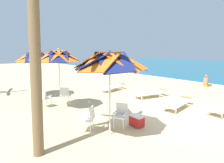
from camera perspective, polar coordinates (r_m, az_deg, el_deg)
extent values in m
plane|color=#D3B784|center=(8.12, 15.88, -10.13)|extent=(80.00, 80.00, 0.00)
cylinder|color=silver|center=(5.83, -0.66, -6.24)|extent=(0.05, 0.05, 2.19)
cube|color=orange|center=(5.37, 4.41, 6.14)|extent=(1.22, 1.20, 0.58)
cube|color=navy|center=(5.79, 4.58, 6.37)|extent=(1.18, 1.28, 0.58)
cube|color=orange|center=(6.10, 1.89, 6.55)|extent=(1.20, 1.22, 0.58)
cube|color=navy|center=(6.15, -2.02, 6.57)|extent=(1.28, 1.18, 0.58)
cube|color=orange|center=(5.91, -5.31, 6.42)|extent=(1.22, 1.20, 0.58)
cube|color=navy|center=(5.50, -6.22, 6.19)|extent=(1.18, 1.28, 0.58)
cube|color=orange|center=(5.16, -3.73, 6.01)|extent=(1.20, 1.22, 0.58)
cube|color=navy|center=(5.10, 0.93, 5.99)|extent=(1.28, 1.18, 0.58)
sphere|color=silver|center=(5.61, -0.69, 9.51)|extent=(0.08, 0.08, 0.08)
cube|color=white|center=(6.29, -7.92, -11.43)|extent=(0.62, 0.62, 0.05)
cube|color=white|center=(6.16, -6.16, -9.62)|extent=(0.35, 0.37, 0.40)
cube|color=white|center=(6.07, -8.50, -11.12)|extent=(0.32, 0.30, 0.03)
cube|color=white|center=(6.43, -7.43, -9.90)|extent=(0.32, 0.30, 0.03)
cylinder|color=white|center=(6.27, -9.94, -13.84)|extent=(0.04, 0.04, 0.41)
cylinder|color=white|center=(6.58, -8.93, -12.67)|extent=(0.04, 0.04, 0.41)
cylinder|color=white|center=(6.17, -6.74, -14.15)|extent=(0.04, 0.04, 0.41)
cylinder|color=white|center=(6.49, -5.89, -12.94)|extent=(0.04, 0.04, 0.41)
cube|color=white|center=(6.49, 2.52, -10.68)|extent=(0.60, 0.60, 0.05)
cube|color=white|center=(6.60, 3.10, -8.28)|extent=(0.41, 0.29, 0.40)
cube|color=white|center=(6.39, 4.25, -9.96)|extent=(0.23, 0.36, 0.03)
cube|color=white|center=(6.52, 0.84, -9.56)|extent=(0.23, 0.36, 0.03)
cylinder|color=white|center=(6.37, 3.52, -13.34)|extent=(0.04, 0.04, 0.41)
cylinder|color=white|center=(6.47, 0.48, -12.93)|extent=(0.04, 0.04, 0.41)
cylinder|color=white|center=(6.68, 4.47, -12.23)|extent=(0.04, 0.04, 0.41)
cylinder|color=white|center=(6.78, 1.56, -11.87)|extent=(0.04, 0.04, 0.41)
cylinder|color=silver|center=(8.81, -15.81, -0.99)|extent=(0.05, 0.05, 2.26)
cube|color=orange|center=(8.34, -13.84, 7.56)|extent=(1.09, 1.04, 0.51)
cube|color=navy|center=(8.69, -12.99, 7.65)|extent=(1.04, 1.08, 0.51)
cube|color=orange|center=(9.02, -14.01, 7.67)|extent=(1.04, 1.09, 0.51)
cube|color=navy|center=(9.16, -16.19, 7.60)|extent=(1.08, 1.04, 0.51)
cube|color=orange|center=(9.03, -18.37, 7.48)|extent=(1.09, 1.04, 0.51)
cube|color=navy|center=(8.69, -19.39, 7.37)|extent=(1.04, 1.08, 0.51)
cube|color=orange|center=(8.35, -18.56, 7.35)|extent=(1.04, 1.09, 0.51)
cube|color=navy|center=(8.20, -16.20, 7.43)|extent=(1.08, 1.04, 0.51)
sphere|color=silver|center=(8.67, -16.29, 9.59)|extent=(0.08, 0.08, 0.08)
cube|color=white|center=(9.44, -19.76, -4.80)|extent=(0.57, 0.57, 0.05)
cube|color=white|center=(9.26, -20.77, -3.69)|extent=(0.42, 0.25, 0.40)
cube|color=white|center=(9.56, -20.59, -3.99)|extent=(0.19, 0.38, 0.03)
cube|color=white|center=(9.27, -18.99, -4.32)|extent=(0.19, 0.38, 0.03)
cylinder|color=white|center=(9.74, -19.59, -5.78)|extent=(0.04, 0.04, 0.41)
cylinder|color=white|center=(9.48, -18.18, -6.10)|extent=(0.04, 0.04, 0.41)
cylinder|color=white|center=(9.52, -21.19, -6.21)|extent=(0.04, 0.04, 0.41)
cylinder|color=white|center=(9.26, -19.79, -6.57)|extent=(0.04, 0.04, 0.41)
cube|color=white|center=(9.76, -13.96, -4.06)|extent=(0.62, 0.62, 0.05)
cube|color=white|center=(9.53, -14.39, -3.02)|extent=(0.36, 0.37, 0.40)
cube|color=white|center=(9.80, -15.09, -3.39)|extent=(0.32, 0.30, 0.03)
cube|color=white|center=(9.68, -12.86, -3.47)|extent=(0.32, 0.30, 0.03)
cylinder|color=white|center=(10.03, -14.54, -5.08)|extent=(0.04, 0.04, 0.41)
cylinder|color=white|center=(9.93, -12.61, -5.17)|extent=(0.04, 0.04, 0.41)
cylinder|color=white|center=(9.71, -15.22, -5.59)|extent=(0.04, 0.04, 0.41)
cylinder|color=white|center=(9.60, -13.24, -5.69)|extent=(0.04, 0.04, 0.41)
cylinder|color=silver|center=(11.64, -22.19, 0.76)|extent=(0.05, 0.05, 2.11)
cube|color=orange|center=(11.11, -20.85, 6.98)|extent=(1.22, 1.15, 0.58)
cube|color=navy|center=(11.48, -19.90, 7.09)|extent=(1.16, 1.19, 0.58)
cube|color=orange|center=(11.87, -20.54, 7.12)|extent=(1.15, 1.22, 0.58)
cube|color=navy|center=(12.06, -22.29, 7.04)|extent=(1.19, 1.16, 0.58)
cube|color=orange|center=(11.95, -24.19, 6.90)|extent=(1.22, 1.15, 0.58)
cube|color=navy|center=(11.60, -25.22, 6.78)|extent=(1.16, 1.19, 0.58)
cube|color=orange|center=(11.20, -24.73, 6.75)|extent=(1.15, 1.22, 0.58)
cube|color=navy|center=(11.00, -22.89, 6.84)|extent=(1.19, 1.16, 0.58)
sphere|color=silver|center=(11.52, -22.68, 8.62)|extent=(0.08, 0.08, 0.08)
cube|color=white|center=(12.33, -23.30, -1.77)|extent=(0.48, 0.48, 0.05)
cube|color=white|center=(12.11, -23.03, -0.86)|extent=(0.13, 0.43, 0.40)
cube|color=white|center=(12.25, -24.21, -1.38)|extent=(0.40, 0.08, 0.03)
cube|color=white|center=(12.38, -22.47, -1.15)|extent=(0.40, 0.08, 0.03)
cylinder|color=white|center=(12.48, -24.27, -2.79)|extent=(0.04, 0.04, 0.41)
cylinder|color=white|center=(12.60, -22.77, -2.59)|extent=(0.04, 0.04, 0.41)
cylinder|color=white|center=(12.16, -23.71, -3.07)|extent=(0.04, 0.04, 0.41)
cylinder|color=white|center=(12.28, -22.17, -2.85)|extent=(0.04, 0.04, 0.41)
cube|color=white|center=(9.31, 31.41, -7.05)|extent=(0.85, 1.77, 0.06)
cube|color=white|center=(8.70, 30.85, -9.07)|extent=(0.06, 0.06, 0.22)
cube|color=white|center=(8.93, 27.94, -8.36)|extent=(0.06, 0.06, 0.22)
cube|color=white|center=(9.14, 19.26, -6.46)|extent=(0.91, 1.78, 0.06)
cube|color=white|center=(10.05, 21.68, -4.08)|extent=(0.68, 0.57, 0.36)
cube|color=white|center=(8.52, 19.11, -8.59)|extent=(0.06, 0.06, 0.22)
cube|color=white|center=(8.72, 15.99, -8.02)|extent=(0.06, 0.06, 0.22)
cube|color=white|center=(9.67, 22.10, -6.64)|extent=(0.06, 0.06, 0.22)
cube|color=white|center=(9.84, 19.30, -6.19)|extent=(0.06, 0.06, 0.22)
cube|color=white|center=(10.87, 11.11, -3.62)|extent=(0.97, 1.79, 0.06)
cube|color=white|center=(11.49, 15.30, -2.11)|extent=(0.69, 0.59, 0.36)
cube|color=white|center=(10.33, 9.15, -5.05)|extent=(0.06, 0.06, 0.22)
cube|color=white|center=(10.73, 7.54, -4.45)|extent=(0.06, 0.06, 0.22)
cube|color=white|center=(11.10, 14.50, -4.20)|extent=(0.06, 0.06, 0.22)
cube|color=white|center=(11.48, 12.82, -3.69)|extent=(0.06, 0.06, 0.22)
cube|color=white|center=(12.41, -0.08, -1.81)|extent=(1.03, 1.80, 0.06)
cube|color=white|center=(13.21, 2.73, -0.31)|extent=(0.71, 0.61, 0.36)
cube|color=white|center=(11.79, -1.00, -3.11)|extent=(0.06, 0.06, 0.22)
cube|color=white|center=(12.11, -2.89, -2.78)|extent=(0.06, 0.06, 0.22)
cube|color=white|center=(12.79, 2.58, -2.12)|extent=(0.06, 0.06, 0.22)
cube|color=white|center=(13.08, 0.75, -1.85)|extent=(0.06, 0.06, 0.22)
cylinder|color=brown|center=(4.87, -22.86, 13.11)|extent=(0.27, 0.45, 6.09)
cube|color=red|center=(6.81, 7.65, -12.09)|extent=(0.48, 0.32, 0.36)
cube|color=white|center=(6.74, 7.69, -10.51)|extent=(0.50, 0.34, 0.04)
cube|color=yellow|center=(15.53, 26.95, -1.13)|extent=(0.30, 0.24, 0.20)
cube|color=#9E7051|center=(15.46, 27.02, 0.17)|extent=(0.30, 0.25, 0.54)
sphere|color=#9E7051|center=(15.40, 27.10, 1.49)|extent=(0.20, 0.20, 0.20)
cube|color=#9E7051|center=(15.89, 27.55, -1.06)|extent=(0.26, 0.76, 0.14)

